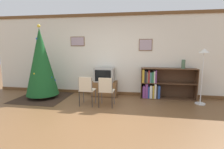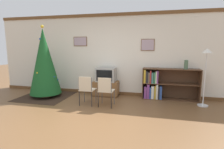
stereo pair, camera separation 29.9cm
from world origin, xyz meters
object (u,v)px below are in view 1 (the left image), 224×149
object	(u,v)px
folding_chair_left	(87,89)
vase	(183,64)
christmas_tree	(41,62)
tv_console	(104,89)
bookshelf	(158,84)
folding_chair_right	(106,90)
standing_lamp	(203,62)
television	(104,75)

from	to	relation	value
folding_chair_left	vase	distance (m)	2.98
christmas_tree	folding_chair_left	world-z (taller)	christmas_tree
tv_console	bookshelf	world-z (taller)	bookshelf
tv_console	christmas_tree	bearing A→B (deg)	-165.33
folding_chair_right	vase	distance (m)	2.50
standing_lamp	vase	bearing A→B (deg)	138.70
vase	standing_lamp	bearing A→B (deg)	-41.30
television	folding_chair_right	bearing A→B (deg)	-75.40
folding_chair_right	standing_lamp	xyz separation A→B (m)	(2.60, 0.69, 0.74)
television	folding_chair_right	size ratio (longest dim) A/B	0.77
tv_console	folding_chair_right	bearing A→B (deg)	-75.44
standing_lamp	tv_console	bearing A→B (deg)	172.95
bookshelf	television	bearing A→B (deg)	-178.09
christmas_tree	tv_console	xyz separation A→B (m)	(1.92, 0.50, -0.90)
bookshelf	christmas_tree	bearing A→B (deg)	-171.30
television	folding_chair_left	distance (m)	1.11
tv_console	standing_lamp	distance (m)	3.05
folding_chair_left	bookshelf	bearing A→B (deg)	28.95
bookshelf	folding_chair_right	bearing A→B (deg)	-142.73
tv_console	folding_chair_right	distance (m)	1.11
tv_console	bookshelf	size ratio (longest dim) A/B	0.48
folding_chair_right	bookshelf	size ratio (longest dim) A/B	0.49
standing_lamp	television	bearing A→B (deg)	173.00
vase	standing_lamp	distance (m)	0.59
television	bookshelf	world-z (taller)	bookshelf
folding_chair_left	folding_chair_right	xyz separation A→B (m)	(0.54, 0.00, 0.00)
christmas_tree	vase	bearing A→B (deg)	6.91
christmas_tree	bookshelf	xyz separation A→B (m)	(3.64, 0.56, -0.69)
tv_console	folding_chair_right	world-z (taller)	folding_chair_right
television	bookshelf	bearing A→B (deg)	1.91
tv_console	television	size ratio (longest dim) A/B	1.29
christmas_tree	folding_chair_right	distance (m)	2.36
folding_chair_right	christmas_tree	bearing A→B (deg)	166.00
folding_chair_left	standing_lamp	bearing A→B (deg)	12.43
bookshelf	vase	size ratio (longest dim) A/B	6.13
tv_console	folding_chair_left	world-z (taller)	folding_chair_left
tv_console	folding_chair_right	size ratio (longest dim) A/B	0.99
folding_chair_left	vase	xyz separation A→B (m)	(2.71, 1.07, 0.63)
folding_chair_right	folding_chair_left	bearing A→B (deg)	180.00
christmas_tree	vase	xyz separation A→B (m)	(4.36, 0.53, -0.04)
christmas_tree	folding_chair_right	bearing A→B (deg)	-14.00
tv_console	standing_lamp	bearing A→B (deg)	-7.05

